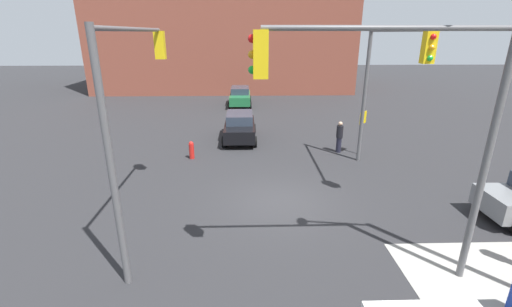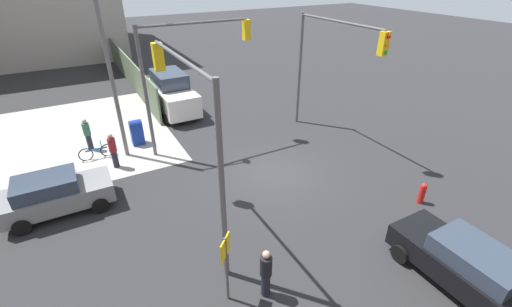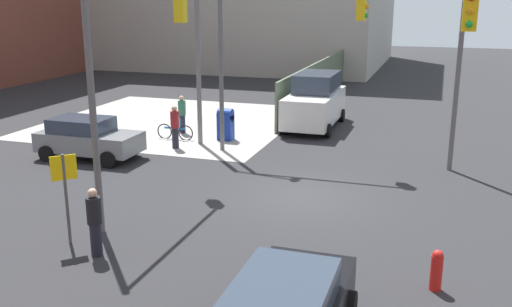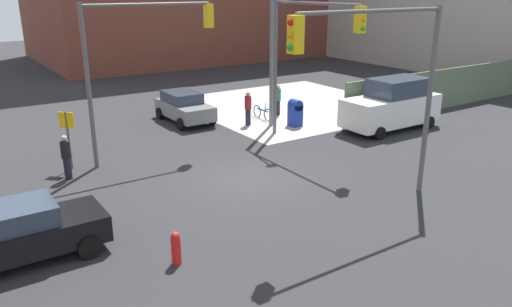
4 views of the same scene
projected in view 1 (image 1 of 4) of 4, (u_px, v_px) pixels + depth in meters
ground_plane at (280, 201)px, 13.51m from camera, size 120.00×120.00×0.00m
building_brick_west at (225, 14)px, 40.74m from camera, size 16.00×28.00×16.87m
traffic_signal_nw_corner at (385, 74)px, 14.23m from camera, size 5.77×0.36×6.50m
traffic_signal_se_corner at (135, 92)px, 9.86m from camera, size 6.24×0.36×6.50m
traffic_signal_ne_corner at (403, 109)px, 7.77m from camera, size 0.36×5.85×6.50m
warning_sign_two_way at (362, 125)px, 18.18m from camera, size 0.48×0.48×2.40m
fire_hydrant at (192, 150)px, 17.94m from camera, size 0.26×0.26×0.94m
sedan_green at (240, 96)px, 31.07m from camera, size 4.44×2.02×1.62m
hatchback_black at (240, 126)px, 21.06m from camera, size 4.23×2.02×1.62m
pedestrian_crossing at (339, 136)px, 18.77m from camera, size 0.36×0.36×1.75m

